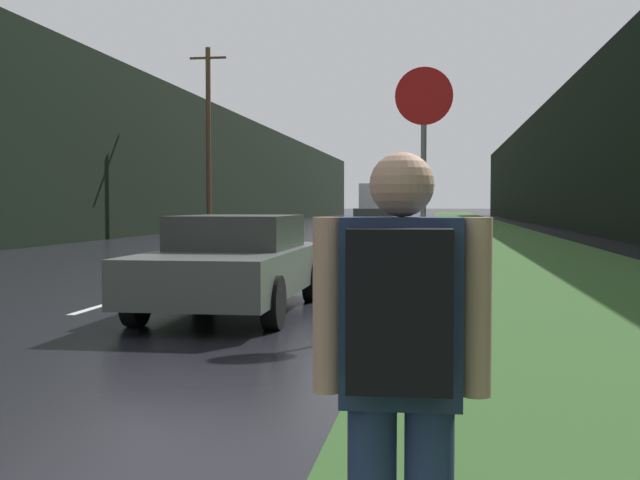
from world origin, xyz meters
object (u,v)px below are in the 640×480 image
at_px(hitchhiker_with_backpack, 401,373).
at_px(car_passing_far, 374,223).
at_px(stop_sign, 424,167).
at_px(car_passing_near, 235,263).
at_px(delivery_truck, 373,201).

distance_m(hitchhiker_with_backpack, car_passing_far, 32.40).
distance_m(stop_sign, car_passing_near, 3.05).
bearing_deg(hitchhiker_with_backpack, car_passing_near, 106.57).
xyz_separation_m(car_passing_near, delivery_truck, (-4.28, 75.40, 1.23)).
xyz_separation_m(hitchhiker_with_backpack, car_passing_far, (-2.72, 32.29, -0.27)).
distance_m(hitchhiker_with_backpack, car_passing_near, 8.75).
height_order(stop_sign, car_passing_near, stop_sign).
bearing_deg(car_passing_far, delivery_truck, -85.25).
xyz_separation_m(car_passing_near, car_passing_far, (-0.00, 23.97, -0.00)).
bearing_deg(car_passing_far, car_passing_near, 90.00).
relative_size(hitchhiker_with_backpack, car_passing_near, 0.36).
bearing_deg(delivery_truck, car_passing_near, -86.75).
relative_size(hitchhiker_with_backpack, delivery_truck, 0.25).
height_order(stop_sign, car_passing_far, stop_sign).
height_order(stop_sign, delivery_truck, delivery_truck).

